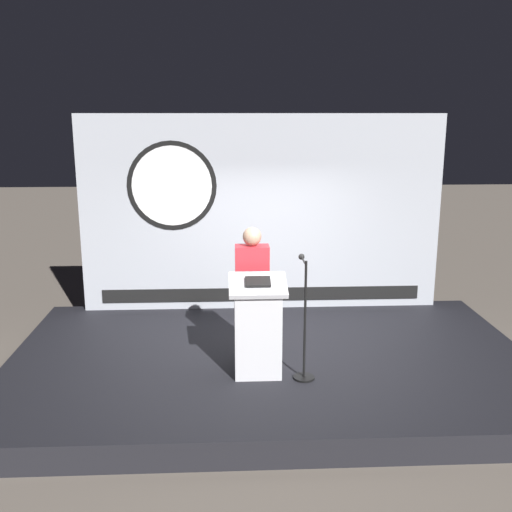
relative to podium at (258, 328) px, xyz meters
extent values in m
plane|color=#6B6056|center=(0.19, 0.56, -0.86)|extent=(40.00, 40.00, 0.00)
cube|color=black|center=(0.19, 0.56, -0.71)|extent=(6.40, 4.00, 0.30)
cube|color=#B2B7C1|center=(0.19, 2.41, 0.90)|extent=(5.35, 0.10, 2.91)
cylinder|color=black|center=(-1.13, 2.36, 1.32)|extent=(1.30, 0.02, 1.30)
cylinder|color=white|center=(-1.13, 2.35, 1.32)|extent=(1.16, 0.02, 1.16)
cube|color=black|center=(0.19, 2.35, -0.34)|extent=(4.82, 0.02, 0.20)
cube|color=silver|center=(0.00, 0.00, -0.04)|extent=(0.52, 0.40, 1.03)
cube|color=silver|center=(0.00, 0.00, 0.50)|extent=(0.64, 0.49, 0.18)
cube|color=black|center=(0.00, -0.02, 0.55)|extent=(0.28, 0.20, 0.08)
cylinder|color=black|center=(-0.04, 0.48, -0.14)|extent=(0.26, 0.26, 0.82)
cube|color=red|center=(-0.04, 0.48, 0.55)|extent=(0.40, 0.24, 0.57)
sphere|color=tan|center=(-0.04, 0.48, 0.95)|extent=(0.22, 0.22, 0.22)
cylinder|color=black|center=(0.51, -0.15, -0.54)|extent=(0.24, 0.24, 0.02)
cylinder|color=black|center=(0.51, -0.15, 0.13)|extent=(0.03, 0.03, 1.36)
cylinder|color=black|center=(0.51, 0.05, 0.76)|extent=(0.02, 0.40, 0.02)
sphere|color=#262626|center=(0.51, 0.25, 0.76)|extent=(0.07, 0.07, 0.07)
camera|label=1|loc=(-0.33, -6.26, 2.35)|focal=41.53mm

